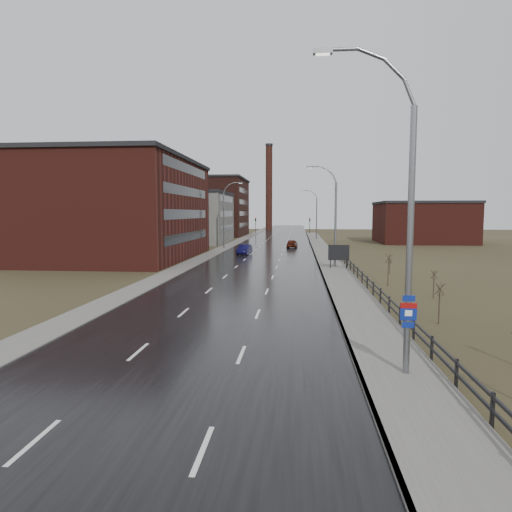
% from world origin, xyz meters
% --- Properties ---
extents(ground, '(320.00, 320.00, 0.00)m').
position_xyz_m(ground, '(0.00, 0.00, 0.00)').
color(ground, '#2D2819').
rests_on(ground, ground).
extents(road, '(14.00, 300.00, 0.06)m').
position_xyz_m(road, '(0.00, 60.00, 0.03)').
color(road, black).
rests_on(road, ground).
extents(sidewalk_right, '(3.20, 180.00, 0.18)m').
position_xyz_m(sidewalk_right, '(8.60, 35.00, 0.09)').
color(sidewalk_right, '#595651').
rests_on(sidewalk_right, ground).
extents(curb_right, '(0.16, 180.00, 0.18)m').
position_xyz_m(curb_right, '(7.08, 35.00, 0.09)').
color(curb_right, slate).
rests_on(curb_right, ground).
extents(sidewalk_left, '(2.40, 260.00, 0.12)m').
position_xyz_m(sidewalk_left, '(-8.20, 60.00, 0.06)').
color(sidewalk_left, '#595651').
rests_on(sidewalk_left, ground).
extents(warehouse_near, '(22.44, 28.56, 13.50)m').
position_xyz_m(warehouse_near, '(-20.99, 45.00, 6.76)').
color(warehouse_near, '#471914').
rests_on(warehouse_near, ground).
extents(warehouse_mid, '(16.32, 20.40, 10.50)m').
position_xyz_m(warehouse_mid, '(-17.99, 78.00, 5.26)').
color(warehouse_mid, slate).
rests_on(warehouse_mid, ground).
extents(warehouse_far, '(26.52, 24.48, 15.50)m').
position_xyz_m(warehouse_far, '(-22.99, 108.00, 7.76)').
color(warehouse_far, '#331611').
rests_on(warehouse_far, ground).
extents(building_right, '(18.36, 16.32, 8.50)m').
position_xyz_m(building_right, '(30.30, 82.00, 4.26)').
color(building_right, '#471914').
rests_on(building_right, ground).
extents(smokestack, '(2.70, 2.70, 30.70)m').
position_xyz_m(smokestack, '(-6.00, 150.00, 15.50)').
color(smokestack, '#331611').
rests_on(smokestack, ground).
extents(streetlight_main, '(3.91, 0.29, 12.11)m').
position_xyz_m(streetlight_main, '(8.47, 2.00, 6.06)').
color(streetlight_main, slate).
rests_on(streetlight_main, ground).
extents(streetlight_right_mid, '(3.36, 0.28, 11.35)m').
position_xyz_m(streetlight_right_mid, '(8.50, 36.00, 5.84)').
color(streetlight_right_mid, slate).
rests_on(streetlight_right_mid, ground).
extents(streetlight_left, '(3.36, 0.28, 11.35)m').
position_xyz_m(streetlight_left, '(-7.70, 62.00, 5.84)').
color(streetlight_left, slate).
rests_on(streetlight_left, ground).
extents(streetlight_right_far, '(3.36, 0.28, 11.35)m').
position_xyz_m(streetlight_right_far, '(8.50, 90.00, 5.84)').
color(streetlight_right_far, slate).
rests_on(streetlight_right_far, ground).
extents(guardrail, '(0.10, 53.05, 1.10)m').
position_xyz_m(guardrail, '(10.30, 18.31, 0.71)').
color(guardrail, black).
rests_on(guardrail, ground).
extents(shrub_c, '(0.55, 0.58, 2.31)m').
position_xyz_m(shrub_c, '(12.57, 10.71, 1.23)').
color(shrub_c, '#382D23').
rests_on(shrub_c, ground).
extents(shrub_d, '(0.49, 0.52, 2.06)m').
position_xyz_m(shrub_d, '(14.50, 18.51, 1.09)').
color(shrub_d, '#382D23').
rests_on(shrub_d, ground).
extents(shrub_e, '(0.65, 0.69, 2.77)m').
position_xyz_m(shrub_e, '(12.31, 23.91, 1.47)').
color(shrub_e, '#382D23').
rests_on(shrub_e, ground).
extents(shrub_f, '(0.39, 0.41, 1.59)m').
position_xyz_m(shrub_f, '(14.01, 31.94, 0.84)').
color(shrub_f, '#382D23').
rests_on(shrub_f, ground).
extents(billboard, '(2.27, 0.17, 2.73)m').
position_xyz_m(billboard, '(9.10, 34.83, 1.81)').
color(billboard, black).
rests_on(billboard, ground).
extents(traffic_light_left, '(0.58, 2.73, 5.30)m').
position_xyz_m(traffic_light_left, '(-8.00, 120.00, 4.60)').
color(traffic_light_left, black).
rests_on(traffic_light_left, ground).
extents(traffic_light_right, '(0.58, 2.73, 5.30)m').
position_xyz_m(traffic_light_right, '(8.00, 120.00, 4.60)').
color(traffic_light_right, black).
rests_on(traffic_light_right, ground).
extents(car_near, '(1.95, 4.60, 1.48)m').
position_xyz_m(car_near, '(-3.17, 51.21, 0.74)').
color(car_near, '#0C0A36').
rests_on(car_near, ground).
extents(car_far, '(2.06, 4.40, 1.46)m').
position_xyz_m(car_far, '(3.61, 65.35, 0.73)').
color(car_far, '#44150B').
rests_on(car_far, ground).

